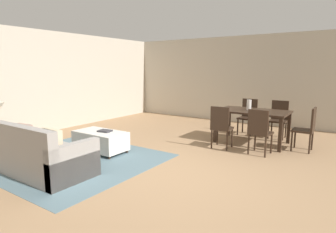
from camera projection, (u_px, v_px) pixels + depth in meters
The scene contains 15 objects.
ground_plane at pixel (167, 173), 4.69m from camera, with size 10.80×10.80×0.00m, color #9E7A56.
wall_back at pixel (261, 80), 8.53m from camera, with size 9.00×0.12×2.70m, color #BCB2A0.
wall_left at pixel (36, 82), 7.36m from camera, with size 0.12×11.00×2.70m, color #BCB2A0.
area_rug at pixel (73, 160), 5.32m from camera, with size 3.00×2.80×0.01m, color slate.
couch at pixel (35, 154), 4.70m from camera, with size 2.06×0.90×0.86m.
ottoman_table at pixel (101, 140), 5.82m from camera, with size 1.10×0.59×0.43m.
side_table at pixel (0, 135), 5.49m from camera, with size 0.40×0.40×0.54m.
dining_table at pixel (252, 114), 6.46m from camera, with size 1.57×0.95×0.76m.
dining_chair_near_left at pixel (221, 125), 6.00m from camera, with size 0.42×0.42×0.92m.
dining_chair_near_right at pixel (259, 129), 5.57m from camera, with size 0.43×0.43×0.92m.
dining_chair_far_left at pixel (248, 114), 7.37m from camera, with size 0.41×0.41×0.92m.
dining_chair_far_right at pixel (279, 117), 6.98m from camera, with size 0.41×0.41×0.92m.
dining_chair_head_east at pixel (308, 127), 5.81m from camera, with size 0.40×0.40×0.92m.
vase_centerpiece at pixel (249, 105), 6.48m from camera, with size 0.10×0.10×0.24m, color silver.
book_on_ottoman at pixel (105, 131), 5.77m from camera, with size 0.26×0.20×0.03m, color #333338.
Camera 1 is at (2.52, -3.68, 1.71)m, focal length 30.17 mm.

